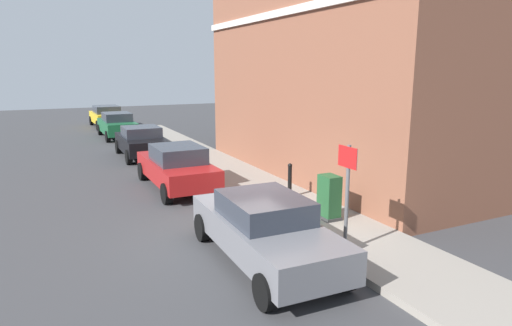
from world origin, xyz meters
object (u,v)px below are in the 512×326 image
at_px(car_red, 177,167).
at_px(street_sign, 347,183).
at_px(car_yellow, 107,116).
at_px(utility_cabinet, 329,199).
at_px(bollard_near_cabinet, 290,179).
at_px(car_black, 141,141).
at_px(car_grey, 264,228).
at_px(car_green, 117,125).

bearing_deg(car_red, street_sign, -167.54).
relative_size(car_red, street_sign, 1.91).
relative_size(car_red, car_yellow, 1.04).
bearing_deg(car_red, utility_cabinet, -154.19).
relative_size(car_yellow, bollard_near_cabinet, 4.06).
xyz_separation_m(car_red, bollard_near_cabinet, (2.64, -2.99, -0.05)).
xyz_separation_m(utility_cabinet, street_sign, (-0.93, -1.91, 0.98)).
xyz_separation_m(car_black, bollard_near_cabinet, (2.56, -8.99, -0.02)).
bearing_deg(car_red, car_grey, 179.48).
distance_m(car_red, car_green, 12.56).
bearing_deg(car_yellow, utility_cabinet, -175.89).
bearing_deg(street_sign, car_black, 96.66).
distance_m(car_black, car_green, 6.56).
bearing_deg(utility_cabinet, car_green, 98.01).
xyz_separation_m(car_grey, car_green, (0.06, 19.07, 0.03)).
bearing_deg(utility_cabinet, street_sign, -116.00).
bearing_deg(car_grey, bollard_near_cabinet, -35.76).
height_order(bollard_near_cabinet, street_sign, street_sign).
bearing_deg(car_black, car_red, 179.73).
xyz_separation_m(car_green, bollard_near_cabinet, (2.59, -15.55, -0.06)).
distance_m(utility_cabinet, street_sign, 2.34).
relative_size(car_grey, car_green, 1.07).
distance_m(car_black, utility_cabinet, 11.43).
xyz_separation_m(car_green, street_sign, (1.56, -19.64, 0.90)).
height_order(car_red, street_sign, street_sign).
relative_size(car_grey, car_red, 1.03).
relative_size(car_grey, utility_cabinet, 3.93).
height_order(car_grey, car_red, car_red).
bearing_deg(car_grey, car_red, 1.14).
xyz_separation_m(car_grey, car_yellow, (0.22, 24.48, 0.04)).
height_order(car_black, car_green, car_green).
relative_size(car_black, utility_cabinet, 3.43).
distance_m(car_grey, car_green, 19.07).
distance_m(car_grey, car_yellow, 24.48).
distance_m(car_grey, car_black, 12.50).
relative_size(car_yellow, street_sign, 1.83).
bearing_deg(car_yellow, street_sign, -178.44).
bearing_deg(street_sign, car_grey, 160.73).
bearing_deg(car_yellow, car_red, 177.71).
relative_size(bollard_near_cabinet, street_sign, 0.45).
height_order(car_yellow, bollard_near_cabinet, car_yellow).
xyz_separation_m(bollard_near_cabinet, street_sign, (-1.03, -4.08, 0.96)).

